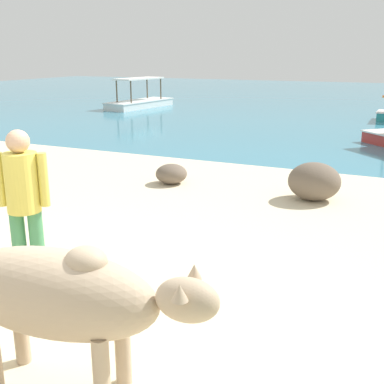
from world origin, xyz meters
name	(u,v)px	position (x,y,z in m)	size (l,w,h in m)	color
sand_beach	(23,340)	(0.00, 0.00, 0.02)	(18.00, 14.00, 0.04)	beige
water_surface	(349,103)	(0.00, 22.00, 0.00)	(60.00, 36.00, 0.03)	teal
cow	(60,295)	(0.74, -0.34, 0.77)	(1.98, 0.76, 1.11)	tan
person_standing	(24,199)	(-0.56, 0.74, 0.99)	(0.47, 0.32, 1.62)	#428956
shore_rock_large	(171,174)	(-1.10, 4.97, 0.22)	(0.58, 0.54, 0.36)	#6B5B4C
shore_rock_medium	(314,181)	(1.47, 5.01, 0.35)	(0.84, 0.75, 0.62)	#6B5B4C
boat_white	(140,101)	(-8.24, 16.04, 0.29)	(1.61, 3.79, 1.29)	white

